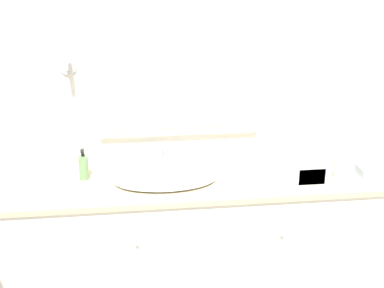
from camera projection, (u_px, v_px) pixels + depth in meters
The scene contains 9 objects.
wall_back at pixel (196, 96), 3.06m from camera, with size 8.00×0.18×2.55m.
vanity_counter at pixel (203, 249), 3.07m from camera, with size 2.15×0.57×0.90m.
sink_basin at pixel (165, 178), 2.86m from camera, with size 0.55×0.36×0.17m.
soap_bottle at pixel (84, 167), 2.87m from camera, with size 0.05×0.05×0.18m.
appliance_box at pixel (308, 172), 2.82m from camera, with size 0.20×0.13×0.13m.
picture_frame at pixel (344, 167), 2.89m from camera, with size 0.11×0.01×0.13m.
hand_towel_near_sink at pixel (372, 170), 2.95m from camera, with size 0.16×0.14×0.05m.
hand_towel_far_corner at pixel (280, 164), 3.03m from camera, with size 0.19×0.12×0.05m.
metal_tray at pixel (356, 160), 3.13m from camera, with size 0.18×0.11×0.01m.
Camera 1 is at (-0.39, -2.35, 2.09)m, focal length 50.00 mm.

